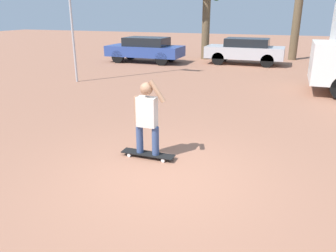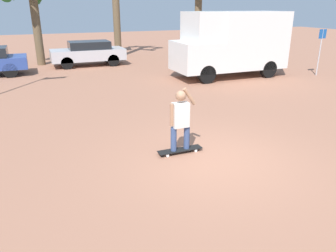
{
  "view_description": "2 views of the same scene",
  "coord_description": "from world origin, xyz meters",
  "px_view_note": "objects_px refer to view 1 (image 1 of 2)",
  "views": [
    {
      "loc": [
        1.83,
        -4.84,
        2.78
      ],
      "look_at": [
        -0.26,
        0.84,
        0.66
      ],
      "focal_mm": 35.0,
      "sensor_mm": 36.0,
      "label": 1
    },
    {
      "loc": [
        -3.63,
        -5.86,
        3.32
      ],
      "look_at": [
        -0.67,
        1.34,
        0.47
      ],
      "focal_mm": 35.0,
      "sensor_mm": 36.0,
      "label": 2
    }
  ],
  "objects_px": {
    "parked_car_silver": "(245,50)",
    "parked_car_blue": "(145,49)",
    "skateboard": "(148,154)",
    "person_skateboarder": "(147,114)"
  },
  "relations": [
    {
      "from": "skateboard",
      "to": "parked_car_silver",
      "type": "height_order",
      "value": "parked_car_silver"
    },
    {
      "from": "parked_car_silver",
      "to": "parked_car_blue",
      "type": "bearing_deg",
      "value": -167.23
    },
    {
      "from": "person_skateboarder",
      "to": "skateboard",
      "type": "bearing_deg",
      "value": 0.0
    },
    {
      "from": "skateboard",
      "to": "person_skateboarder",
      "type": "height_order",
      "value": "person_skateboarder"
    },
    {
      "from": "skateboard",
      "to": "parked_car_blue",
      "type": "relative_size",
      "value": 0.25
    },
    {
      "from": "parked_car_silver",
      "to": "parked_car_blue",
      "type": "distance_m",
      "value": 5.62
    },
    {
      "from": "person_skateboarder",
      "to": "parked_car_silver",
      "type": "height_order",
      "value": "person_skateboarder"
    },
    {
      "from": "parked_car_silver",
      "to": "skateboard",
      "type": "bearing_deg",
      "value": -90.34
    },
    {
      "from": "parked_car_silver",
      "to": "parked_car_blue",
      "type": "relative_size",
      "value": 0.97
    },
    {
      "from": "skateboard",
      "to": "parked_car_silver",
      "type": "bearing_deg",
      "value": 89.66
    }
  ]
}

